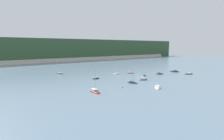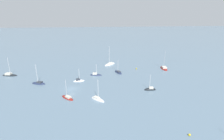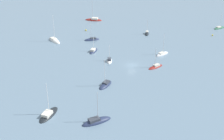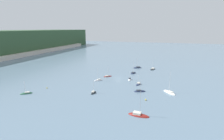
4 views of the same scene
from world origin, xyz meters
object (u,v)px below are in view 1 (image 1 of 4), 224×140
(sailboat_6, at_px, (131,73))
(sailboat_10, at_px, (175,72))
(sailboat_2, at_px, (59,74))
(sailboat_3, at_px, (144,77))
(sailboat_1, at_px, (96,79))
(mooring_buoy_0, at_px, (123,87))
(sailboat_0, at_px, (159,74))
(sailboat_8, at_px, (143,80))
(sailboat_7, at_px, (132,83))
(sailboat_4, at_px, (189,74))
(sailboat_9, at_px, (117,74))
(mooring_buoy_1, at_px, (75,73))
(sailboat_5, at_px, (95,92))
(sailboat_11, at_px, (158,87))

(sailboat_6, distance_m, sailboat_10, 35.00)
(sailboat_2, distance_m, sailboat_3, 58.62)
(sailboat_1, bearing_deg, mooring_buoy_0, -89.86)
(sailboat_0, xyz_separation_m, sailboat_1, (-44.95, 11.06, 0.01))
(sailboat_8, bearing_deg, sailboat_7, 24.69)
(sailboat_10, bearing_deg, sailboat_4, 139.52)
(sailboat_0, distance_m, sailboat_3, 16.71)
(sailboat_9, bearing_deg, sailboat_10, -157.73)
(sailboat_2, height_order, mooring_buoy_1, sailboat_2)
(sailboat_1, height_order, sailboat_6, sailboat_6)
(sailboat_2, distance_m, mooring_buoy_1, 10.82)
(sailboat_3, height_order, sailboat_10, sailboat_10)
(sailboat_4, height_order, sailboat_8, sailboat_4)
(sailboat_2, bearing_deg, sailboat_3, -177.19)
(sailboat_2, relative_size, sailboat_5, 0.70)
(sailboat_1, xyz_separation_m, mooring_buoy_0, (-0.89, -26.05, 0.22))
(sailboat_6, height_order, sailboat_8, sailboat_6)
(sailboat_0, height_order, sailboat_5, sailboat_5)
(sailboat_1, relative_size, mooring_buoy_0, 10.79)
(sailboat_3, distance_m, mooring_buoy_1, 48.88)
(sailboat_7, bearing_deg, sailboat_6, 117.53)
(sailboat_2, xyz_separation_m, sailboat_9, (31.70, -25.37, 0.01))
(sailboat_11, relative_size, mooring_buoy_1, 20.10)
(sailboat_6, distance_m, sailboat_7, 33.12)
(sailboat_3, xyz_separation_m, sailboat_9, (-7.71, 18.03, -0.05))
(sailboat_6, bearing_deg, sailboat_7, -84.62)
(sailboat_9, bearing_deg, sailboat_4, -171.52)
(sailboat_0, relative_size, sailboat_10, 1.00)
(sailboat_6, bearing_deg, sailboat_9, -146.65)
(sailboat_2, distance_m, mooring_buoy_0, 58.25)
(sailboat_1, distance_m, sailboat_4, 65.89)
(sailboat_9, bearing_deg, sailboat_11, 122.47)
(sailboat_3, distance_m, sailboat_11, 28.86)
(sailboat_0, xyz_separation_m, sailboat_10, (18.10, 0.34, -0.00))
(sailboat_7, distance_m, sailboat_10, 54.67)
(sailboat_6, bearing_deg, mooring_buoy_1, -169.63)
(sailboat_8, bearing_deg, sailboat_5, 21.56)
(mooring_buoy_1, bearing_deg, sailboat_6, -35.75)
(sailboat_10, relative_size, mooring_buoy_1, 15.81)
(sailboat_3, distance_m, sailboat_9, 19.61)
(sailboat_1, xyz_separation_m, sailboat_5, (-15.77, -25.33, 0.02))
(mooring_buoy_0, bearing_deg, sailboat_8, 18.18)
(sailboat_9, bearing_deg, sailboat_1, 59.73)
(sailboat_9, relative_size, mooring_buoy_1, 14.75)
(sailboat_6, distance_m, mooring_buoy_0, 43.56)
(sailboat_10, height_order, mooring_buoy_0, sailboat_10)
(sailboat_2, xyz_separation_m, sailboat_3, (39.40, -43.40, 0.06))
(sailboat_2, bearing_deg, mooring_buoy_0, 150.70)
(sailboat_9, bearing_deg, mooring_buoy_1, -0.09)
(sailboat_4, bearing_deg, mooring_buoy_0, 16.60)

